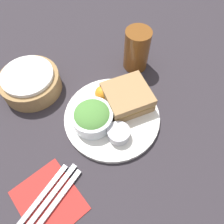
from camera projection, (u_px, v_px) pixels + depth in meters
ground_plane at (112, 118)px, 0.62m from camera, size 4.00×4.00×0.00m
plate at (112, 117)px, 0.62m from camera, size 0.27×0.27×0.01m
sandwich at (127, 97)px, 0.61m from camera, size 0.15×0.15×0.05m
salad_bowl at (92, 117)px, 0.58m from camera, size 0.11×0.11×0.06m
dressing_cup at (119, 133)px, 0.57m from camera, size 0.06×0.06×0.03m
orange_wedge at (103, 93)px, 0.62m from camera, size 0.05×0.05×0.05m
drink_glass at (137, 50)px, 0.67m from camera, size 0.08×0.08×0.13m
bread_basket at (30, 82)px, 0.65m from camera, size 0.18×0.18×0.07m
napkin at (49, 200)px, 0.51m from camera, size 0.13×0.16×0.00m
fork at (54, 205)px, 0.50m from camera, size 0.18×0.06×0.01m
knife at (48, 200)px, 0.50m from camera, size 0.19×0.07×0.01m
spoon at (43, 195)px, 0.51m from camera, size 0.17×0.06×0.01m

